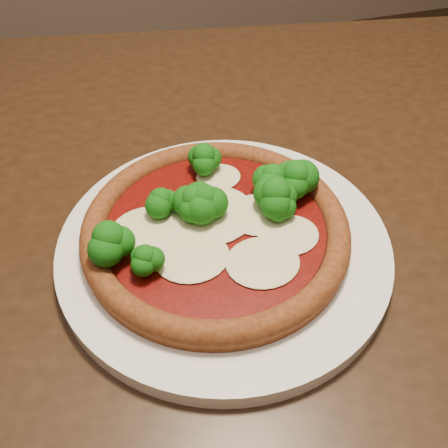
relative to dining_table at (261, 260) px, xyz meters
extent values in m
cube|color=black|center=(0.00, 0.00, 0.08)|extent=(1.25, 1.07, 0.04)
cylinder|color=black|center=(0.57, 0.30, -0.30)|extent=(0.06, 0.06, 0.71)
cylinder|color=white|center=(-0.06, -0.05, 0.11)|extent=(0.33, 0.33, 0.02)
cylinder|color=brown|center=(-0.07, -0.05, 0.12)|extent=(0.26, 0.26, 0.01)
torus|color=brown|center=(-0.07, -0.05, 0.13)|extent=(0.26, 0.26, 0.02)
cylinder|color=#630804|center=(-0.07, -0.05, 0.13)|extent=(0.21, 0.21, 0.00)
ellipsoid|color=beige|center=(-0.07, -0.03, 0.13)|extent=(0.10, 0.09, 0.01)
ellipsoid|color=beige|center=(-0.10, -0.08, 0.13)|extent=(0.07, 0.06, 0.01)
ellipsoid|color=beige|center=(-0.01, -0.08, 0.13)|extent=(0.06, 0.05, 0.00)
ellipsoid|color=beige|center=(-0.02, -0.05, 0.13)|extent=(0.07, 0.06, 0.01)
ellipsoid|color=beige|center=(-0.04, -0.10, 0.13)|extent=(0.07, 0.06, 0.01)
ellipsoid|color=beige|center=(-0.05, 0.02, 0.13)|extent=(0.05, 0.04, 0.00)
ellipsoid|color=beige|center=(-0.14, -0.03, 0.13)|extent=(0.07, 0.06, 0.01)
ellipsoid|color=#167713|center=(-0.01, -0.06, 0.15)|extent=(0.03, 0.03, 0.03)
ellipsoid|color=#167713|center=(-0.01, -0.05, 0.15)|extent=(0.05, 0.05, 0.04)
ellipsoid|color=#167713|center=(-0.12, -0.02, 0.15)|extent=(0.04, 0.04, 0.03)
ellipsoid|color=#167713|center=(-0.08, -0.03, 0.15)|extent=(0.05, 0.05, 0.04)
ellipsoid|color=#167713|center=(-0.06, 0.03, 0.15)|extent=(0.04, 0.04, 0.04)
ellipsoid|color=#167713|center=(-0.17, -0.06, 0.15)|extent=(0.05, 0.05, 0.04)
ellipsoid|color=#167713|center=(-0.14, -0.08, 0.15)|extent=(0.04, 0.04, 0.03)
ellipsoid|color=#167713|center=(0.00, -0.01, 0.15)|extent=(0.04, 0.04, 0.03)
ellipsoid|color=#167713|center=(0.02, -0.03, 0.15)|extent=(0.05, 0.05, 0.04)
ellipsoid|color=#167713|center=(-0.09, -0.03, 0.15)|extent=(0.04, 0.04, 0.04)
ellipsoid|color=#167713|center=(0.00, -0.02, 0.15)|extent=(0.04, 0.04, 0.04)
camera|label=1|loc=(-0.16, -0.37, 0.48)|focal=40.00mm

